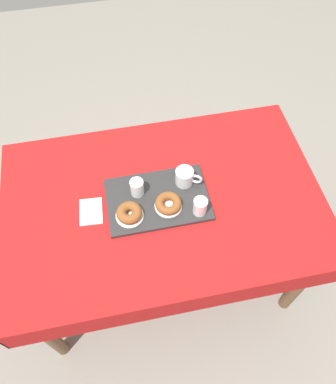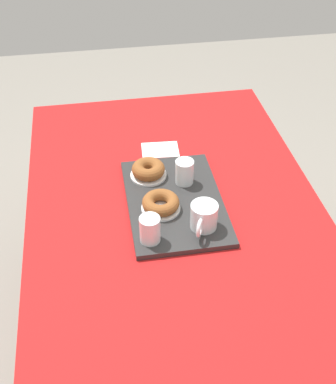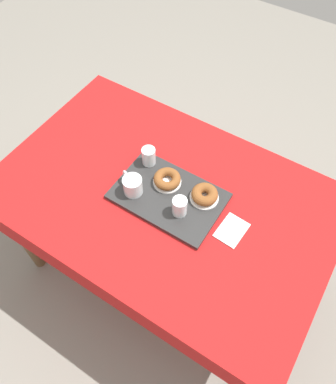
{
  "view_description": "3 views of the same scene",
  "coord_description": "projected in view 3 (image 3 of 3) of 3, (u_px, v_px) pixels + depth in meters",
  "views": [
    {
      "loc": [
        0.16,
        0.9,
        2.23
      ],
      "look_at": [
        -0.02,
        0.0,
        0.82
      ],
      "focal_mm": 35.41,
      "sensor_mm": 36.0,
      "label": 1
    },
    {
      "loc": [
        -1.21,
        0.23,
        1.84
      ],
      "look_at": [
        0.01,
        0.02,
        0.83
      ],
      "focal_mm": 47.56,
      "sensor_mm": 36.0,
      "label": 2
    },
    {
      "loc": [
        0.51,
        -0.76,
        2.12
      ],
      "look_at": [
        0.02,
        -0.0,
        0.8
      ],
      "focal_mm": 35.43,
      "sensor_mm": 36.0,
      "label": 3
    }
  ],
  "objects": [
    {
      "name": "serving_tray",
      "position": [
        169.0,
        195.0,
        1.63
      ],
      "size": [
        0.46,
        0.31,
        0.02
      ],
      "primitive_type": "cube",
      "color": "#2D2D2D",
      "rests_on": "dining_table"
    },
    {
      "name": "sugar_donut_left",
      "position": [
        205.0,
        194.0,
        1.58
      ],
      "size": [
        0.11,
        0.11,
        0.04
      ],
      "primitive_type": "torus",
      "color": "brown",
      "rests_on": "donut_plate_left"
    },
    {
      "name": "tea_mug_left",
      "position": [
        133.0,
        186.0,
        1.6
      ],
      "size": [
        0.12,
        0.08,
        0.08
      ],
      "color": "white",
      "rests_on": "serving_tray"
    },
    {
      "name": "dining_table",
      "position": [
        164.0,
        207.0,
        1.72
      ],
      "size": [
        1.47,
        0.95,
        0.76
      ],
      "color": "red",
      "rests_on": "ground"
    },
    {
      "name": "paper_napkin",
      "position": [
        231.0,
        231.0,
        1.54
      ],
      "size": [
        0.11,
        0.14,
        0.01
      ],
      "primitive_type": "cube",
      "rotation": [
        0.0,
        0.0,
        -0.07
      ],
      "color": "white",
      "rests_on": "dining_table"
    },
    {
      "name": "donut_plate_right",
      "position": [
        167.0,
        182.0,
        1.65
      ],
      "size": [
        0.12,
        0.12,
        0.01
      ],
      "primitive_type": "cylinder",
      "color": "white",
      "rests_on": "serving_tray"
    },
    {
      "name": "sugar_donut_right",
      "position": [
        167.0,
        179.0,
        1.63
      ],
      "size": [
        0.12,
        0.12,
        0.04
      ],
      "primitive_type": "torus",
      "color": "brown",
      "rests_on": "donut_plate_right"
    },
    {
      "name": "donut_plate_left",
      "position": [
        204.0,
        198.0,
        1.61
      ],
      "size": [
        0.12,
        0.12,
        0.01
      ],
      "primitive_type": "cylinder",
      "color": "white",
      "rests_on": "serving_tray"
    },
    {
      "name": "water_glass_far",
      "position": [
        149.0,
        157.0,
        1.69
      ],
      "size": [
        0.06,
        0.06,
        0.08
      ],
      "color": "white",
      "rests_on": "serving_tray"
    },
    {
      "name": "water_glass_near",
      "position": [
        180.0,
        207.0,
        1.54
      ],
      "size": [
        0.06,
        0.06,
        0.08
      ],
      "color": "white",
      "rests_on": "serving_tray"
    },
    {
      "name": "ground_plane",
      "position": [
        165.0,
        265.0,
        2.27
      ],
      "size": [
        6.0,
        6.0,
        0.0
      ],
      "primitive_type": "plane",
      "color": "gray"
    }
  ]
}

